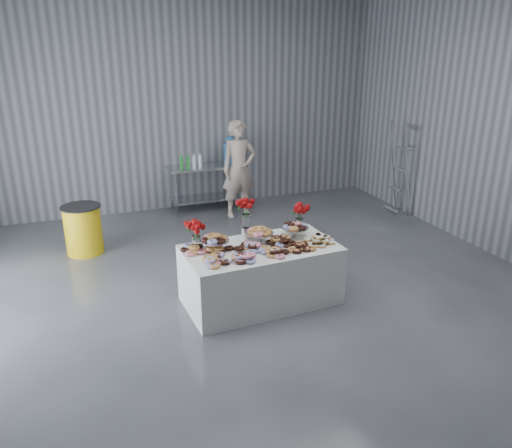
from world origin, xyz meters
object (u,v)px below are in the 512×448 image
Objects in this scene: water_jug at (231,151)px; trash_barrel at (83,229)px; display_table at (261,274)px; stepladder at (400,169)px; prep_table at (207,179)px; person at (239,169)px.

water_jug is 0.71× the size of trash_barrel.
stepladder reaches higher than display_table.
prep_table reaches higher than trash_barrel.
stepladder is (3.36, -1.52, 0.27)m from prep_table.
person reaches higher than trash_barrel.
display_table is 4.01m from water_jug.
display_table is 3.43m from person.
prep_table reaches higher than display_table.
water_jug is 3.25m from stepladder.
person reaches higher than prep_table.
water_jug is at bearing 77.58° from display_table.
display_table is 3.18m from trash_barrel.
prep_table is at bearing 180.00° from water_jug.
display_table is 3.86m from prep_table.
prep_table is at bearing 155.68° from stepladder.
water_jug is 0.31× the size of stepladder.
person is at bearing -49.19° from prep_table.
stepladder reaches higher than prep_table.
person is (0.48, -0.56, 0.29)m from prep_table.
display_table is 1.07× the size of stepladder.
display_table is 2.45× the size of trash_barrel.
person is at bearing 161.54° from stepladder.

